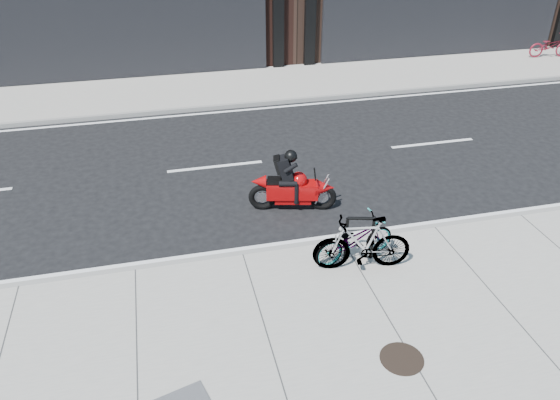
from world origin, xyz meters
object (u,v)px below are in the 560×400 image
object	(u,v)px
bicycle_rear	(362,243)
manhole_cover	(402,359)
bicycle_front	(355,240)
bike_rack	(360,234)
bicycle_far	(550,46)
motorcycle	(296,186)

from	to	relation	value
bicycle_rear	manhole_cover	xyz separation A→B (m)	(-0.18, -2.24, -0.53)
bicycle_rear	manhole_cover	distance (m)	2.31
bicycle_front	bicycle_rear	xyz separation A→B (m)	(0.03, -0.29, 0.11)
bike_rack	bicycle_far	distance (m)	16.14
bicycle_front	bicycle_far	xyz separation A→B (m)	(12.12, 10.76, 0.01)
bicycle_far	manhole_cover	xyz separation A→B (m)	(-12.28, -13.29, -0.43)
motorcycle	bicycle_far	world-z (taller)	motorcycle
bicycle_front	manhole_cover	bearing A→B (deg)	164.81
bike_rack	manhole_cover	distance (m)	2.60
bike_rack	manhole_cover	xyz separation A→B (m)	(-0.25, -2.53, -0.52)
bicycle_far	motorcycle	bearing A→B (deg)	130.93
manhole_cover	bicycle_far	bearing A→B (deg)	47.27
bicycle_front	manhole_cover	world-z (taller)	bicycle_front
bicycle_rear	bicycle_far	world-z (taller)	bicycle_rear
bike_rack	motorcycle	distance (m)	2.26
motorcycle	bicycle_rear	bearing A→B (deg)	-63.55
motorcycle	bicycle_front	bearing A→B (deg)	-62.55
bicycle_rear	motorcycle	size ratio (longest dim) A/B	0.94
bicycle_far	bicycle_rear	bearing A→B (deg)	139.16
bicycle_front	motorcycle	xyz separation A→B (m)	(-0.53, 2.17, 0.03)
bicycle_rear	bike_rack	bearing A→B (deg)	176.35
bicycle_front	motorcycle	size ratio (longest dim) A/B	0.86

